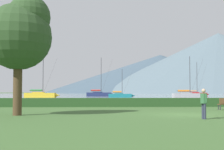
{
  "coord_description": "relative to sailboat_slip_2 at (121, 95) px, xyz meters",
  "views": [
    {
      "loc": [
        -5.46,
        -20.48,
        1.49
      ],
      "look_at": [
        -2.79,
        55.0,
        5.45
      ],
      "focal_mm": 50.96,
      "sensor_mm": 36.0,
      "label": 1
    }
  ],
  "objects": [
    {
      "name": "ground_plane",
      "position": [
        0.38,
        -61.03,
        -0.56
      ],
      "size": [
        1000.0,
        1000.0,
        0.0
      ],
      "primitive_type": "plane",
      "color": "#3D602D"
    },
    {
      "name": "harbor_water",
      "position": [
        0.38,
        75.97,
        -0.56
      ],
      "size": [
        320.0,
        246.0,
        0.0
      ],
      "primitive_type": "cube",
      "color": "#8C9EA3",
      "rests_on": "ground_plane"
    },
    {
      "name": "hedge_line",
      "position": [
        0.38,
        -50.03,
        -0.13
      ],
      "size": [
        80.0,
        1.2,
        0.86
      ],
      "primitive_type": "cube",
      "color": "#284C23",
      "rests_on": "ground_plane"
    },
    {
      "name": "sailboat_slip_2",
      "position": [
        0.0,
        0.0,
        0.0
      ],
      "size": [
        6.92,
        2.56,
        7.34
      ],
      "rotation": [
        0.0,
        0.0,
        -0.09
      ],
      "color": "#19707A",
      "rests_on": "harbor_water"
    },
    {
      "name": "sailboat_slip_5",
      "position": [
        -20.0,
        -1.92,
        0.16
      ],
      "size": [
        8.69,
        2.72,
        10.41
      ],
      "rotation": [
        0.0,
        0.0,
        -0.02
      ],
      "color": "gold",
      "rests_on": "harbor_water"
    },
    {
      "name": "sailboat_slip_6",
      "position": [
        -5.51,
        19.78,
        0.2
      ],
      "size": [
        9.09,
        3.36,
        12.34
      ],
      "rotation": [
        0.0,
        0.0,
        -0.09
      ],
      "color": "navy",
      "rests_on": "harbor_water"
    },
    {
      "name": "sailboat_slip_8",
      "position": [
        15.42,
        -7.55,
        0.11
      ],
      "size": [
        8.07,
        2.54,
        9.83
      ],
      "rotation": [
        0.0,
        0.0,
        0.02
      ],
      "color": "#9E9EA3",
      "rests_on": "harbor_water"
    },
    {
      "name": "sailboat_slip_9",
      "position": [
        26.39,
        22.85,
        0.14
      ],
      "size": [
        8.39,
        2.6,
        11.35
      ],
      "rotation": [
        0.0,
        0.0,
        0.02
      ],
      "color": "red",
      "rests_on": "harbor_water"
    },
    {
      "name": "person_seated_viewer",
      "position": [
        0.51,
        -64.44,
        0.41
      ],
      "size": [
        0.36,
        0.55,
        1.65
      ],
      "rotation": [
        0.0,
        0.0,
        0.26
      ],
      "color": "#2D3347",
      "rests_on": "ground_plane"
    },
    {
      "name": "park_tree",
      "position": [
        -10.19,
        -61.3,
        4.67
      ],
      "size": [
        4.25,
        4.25,
        7.64
      ],
      "color": "#4C3823",
      "rests_on": "ground_plane"
    },
    {
      "name": "distant_hill_east_ridge",
      "position": [
        114.36,
        234.83,
        29.96
      ],
      "size": [
        258.26,
        258.26,
        61.04
      ],
      "primitive_type": "cone",
      "color": "slate",
      "rests_on": "ground_plane"
    },
    {
      "name": "distant_hill_far_shoulder",
      "position": [
        65.19,
        291.04,
        21.94
      ],
      "size": [
        271.72,
        271.72,
        44.99
      ],
      "primitive_type": "cone",
      "color": "#425666",
      "rests_on": "ground_plane"
    }
  ]
}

